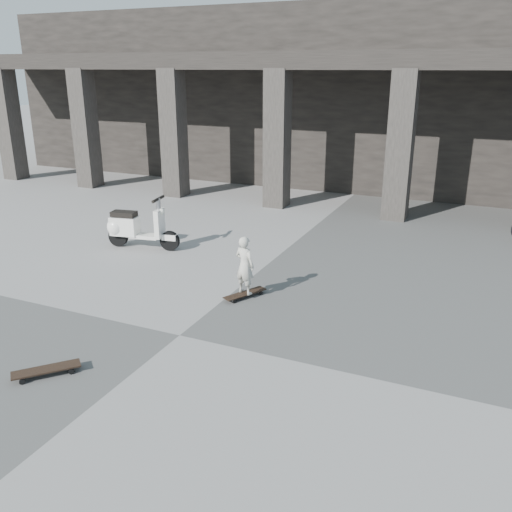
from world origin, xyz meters
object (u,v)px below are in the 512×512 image
at_px(longboard, 245,294).
at_px(scooter, 131,227).
at_px(skateboard_spare, 46,370).
at_px(child, 245,265).

xyz_separation_m(longboard, scooter, (-3.69, 1.59, 0.42)).
distance_m(longboard, skateboard_spare, 3.79).
relative_size(child, scooter, 0.62).
bearing_deg(longboard, skateboard_spare, -174.05).
bearing_deg(child, scooter, -8.97).
bearing_deg(scooter, skateboard_spare, -75.51).
relative_size(skateboard_spare, child, 0.76).
height_order(child, scooter, scooter).
bearing_deg(scooter, child, -33.29).
relative_size(skateboard_spare, scooter, 0.47).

